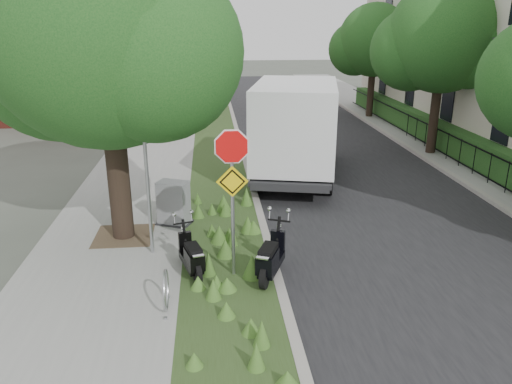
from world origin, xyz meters
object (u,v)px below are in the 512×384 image
Objects in this scene: scooter_near at (192,260)px; scooter_far at (270,262)px; sign_assembly at (232,174)px; box_truck at (296,125)px; utility_cabinet at (174,204)px.

scooter_far is (1.58, -0.31, 0.03)m from scooter_near.
scooter_far is at bearing -18.99° from sign_assembly.
utility_cabinet is at bearing -133.55° from box_truck.
sign_assembly is 1.98m from scooter_far.
box_truck is at bearing 64.35° from scooter_near.
box_truck is at bearing 46.45° from utility_cabinet.
utility_cabinet is (-1.40, 2.92, -1.66)m from sign_assembly.
sign_assembly is 2.19× the size of scooter_near.
scooter_near is (-0.85, 0.06, -1.86)m from sign_assembly.
sign_assembly reaches higher than utility_cabinet.
scooter_near is at bearing 175.92° from sign_assembly.
box_truck reaches higher than scooter_far.
box_truck is (3.33, 6.94, 1.36)m from scooter_near.
sign_assembly is at bearing -4.08° from scooter_near.
scooter_near is at bearing -115.65° from box_truck.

